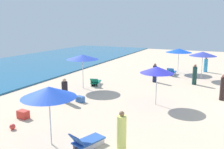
{
  "coord_description": "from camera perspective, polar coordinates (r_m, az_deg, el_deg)",
  "views": [
    {
      "loc": [
        -15.52,
        2.38,
        4.77
      ],
      "look_at": [
        -0.28,
        9.39,
        1.26
      ],
      "focal_mm": 39.38,
      "sensor_mm": 36.0,
      "label": 1
    }
  ],
  "objects": [
    {
      "name": "umbrella_1",
      "position": [
        9.76,
        -14.47,
        -3.97
      ],
      "size": [
        2.14,
        2.14,
        2.4
      ],
      "color": "silver",
      "rests_on": "ground_plane"
    },
    {
      "name": "cooler_box_0",
      "position": [
        15.36,
        -7.39,
        -5.67
      ],
      "size": [
        0.42,
        0.58,
        0.36
      ],
      "primitive_type": "cube",
      "rotation": [
        0.0,
        0.0,
        1.34
      ],
      "color": "#3562AB",
      "rests_on": "ground_plane"
    },
    {
      "name": "lounge_chair_1_0",
      "position": [
        9.99,
        -5.92,
        -15.14
      ],
      "size": [
        1.53,
        1.04,
        0.7
      ],
      "rotation": [
        0.0,
        0.0,
        1.23
      ],
      "color": "silver",
      "rests_on": "ground_plane"
    },
    {
      "name": "umbrella_4",
      "position": [
        14.52,
        10.41,
        1.07
      ],
      "size": [
        1.98,
        1.98,
        2.31
      ],
      "color": "silver",
      "rests_on": "ground_plane"
    },
    {
      "name": "beachgoer_2",
      "position": [
        16.9,
        24.3,
        -2.89
      ],
      "size": [
        0.39,
        0.39,
        1.67
      ],
      "rotation": [
        0.0,
        0.0,
        3.47
      ],
      "color": "#2F201F",
      "rests_on": "ground_plane"
    },
    {
      "name": "lounge_chair_3_0",
      "position": [
        19.32,
        -3.82,
        -1.76
      ],
      "size": [
        1.46,
        0.96,
        0.65
      ],
      "rotation": [
        0.0,
        0.0,
        1.85
      ],
      "color": "silver",
      "rests_on": "ground_plane"
    },
    {
      "name": "umbrella_2",
      "position": [
        24.78,
        15.27,
        5.39
      ],
      "size": [
        2.5,
        2.5,
        2.36
      ],
      "color": "silver",
      "rests_on": "ground_plane"
    },
    {
      "name": "cooler_box_2",
      "position": [
        13.49,
        -19.93,
        -8.71
      ],
      "size": [
        0.42,
        0.61,
        0.41
      ],
      "primitive_type": "cube",
      "rotation": [
        0.0,
        0.0,
        4.63
      ],
      "color": "red",
      "rests_on": "ground_plane"
    },
    {
      "name": "beachgoer_0",
      "position": [
        15.33,
        -10.91,
        -3.85
      ],
      "size": [
        0.45,
        0.45,
        1.5
      ],
      "rotation": [
        0.0,
        0.0,
        2.88
      ],
      "color": "black",
      "rests_on": "ground_plane"
    },
    {
      "name": "beachgoer_1",
      "position": [
        26.16,
        20.92,
        2.05
      ],
      "size": [
        0.41,
        0.41,
        1.51
      ],
      "rotation": [
        0.0,
        0.0,
        1.47
      ],
      "color": "#3B9ACC",
      "rests_on": "ground_plane"
    },
    {
      "name": "umbrella_3",
      "position": [
        18.13,
        -6.86,
        4.05
      ],
      "size": [
        2.38,
        2.38,
        2.53
      ],
      "color": "silver",
      "rests_on": "ground_plane"
    },
    {
      "name": "lounge_chair_2_0",
      "position": [
        23.73,
        13.67,
        0.57
      ],
      "size": [
        1.41,
        0.7,
        0.74
      ],
      "rotation": [
        0.0,
        0.0,
        1.54
      ],
      "color": "silver",
      "rests_on": "ground_plane"
    },
    {
      "name": "umbrella_0",
      "position": [
        22.58,
        20.35,
        4.52
      ],
      "size": [
        2.29,
        2.29,
        2.38
      ],
      "color": "silver",
      "rests_on": "ground_plane"
    },
    {
      "name": "beachgoer_3",
      "position": [
        20.48,
        9.9,
        0.25
      ],
      "size": [
        0.36,
        0.36,
        1.56
      ],
      "rotation": [
        0.0,
        0.0,
        3.06
      ],
      "color": "#191F41",
      "rests_on": "ground_plane"
    },
    {
      "name": "beachgoer_5",
      "position": [
        20.45,
        18.64,
        -0.14
      ],
      "size": [
        0.37,
        0.37,
        1.62
      ],
      "rotation": [
        0.0,
        0.0,
        0.08
      ],
      "color": "#193835",
      "rests_on": "ground_plane"
    },
    {
      "name": "beachgoer_4",
      "position": [
        9.48,
        2.23,
        -13.38
      ],
      "size": [
        0.51,
        0.51,
        1.6
      ],
      "rotation": [
        0.0,
        0.0,
        2.5
      ],
      "color": "#E6EB6E",
      "rests_on": "ground_plane"
    },
    {
      "name": "beach_ball_1",
      "position": [
        12.35,
        -22.11,
        -11.16
      ],
      "size": [
        0.26,
        0.26,
        0.26
      ],
      "primitive_type": "sphere",
      "color": "red",
      "rests_on": "ground_plane"
    }
  ]
}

